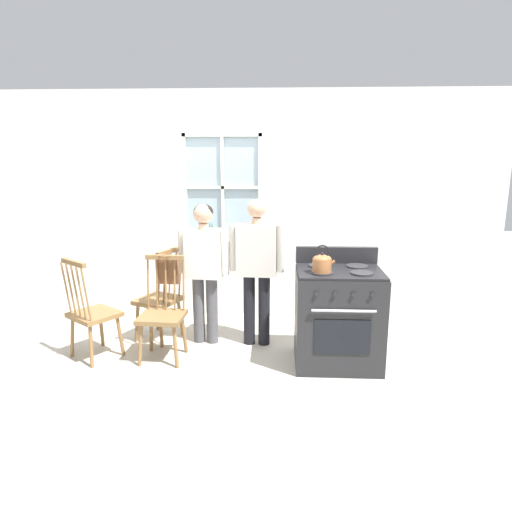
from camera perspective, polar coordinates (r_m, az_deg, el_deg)
The scene contains 11 objects.
ground_plane at distance 4.54m, azimuth -4.58°, elevation -13.17°, with size 16.00×16.00×0.00m, color #B2AD9E.
wall_back at distance 5.51m, azimuth -2.91°, elevation 6.01°, with size 6.40×0.16×2.70m.
chair_by_window at distance 4.55m, azimuth -11.61°, elevation -7.25°, with size 0.44×0.43×1.01m.
chair_near_wall at distance 5.02m, azimuth -11.93°, elevation -5.35°, with size 0.54×0.55×1.01m.
chair_center_cluster at distance 4.75m, azimuth -19.78°, elevation -6.86°, with size 0.58×0.57×1.01m.
person_elderly_left at distance 4.74m, azimuth -6.49°, elevation -0.64°, with size 0.54×0.24×1.48m.
person_teen_center at distance 4.66m, azimuth 0.09°, elevation -0.44°, with size 0.56×0.23×1.53m.
stove at distance 4.42m, azimuth 10.20°, elevation -7.40°, with size 0.80×0.68×1.08m.
kettle at distance 4.12m, azimuth 8.27°, elevation -0.81°, with size 0.21×0.17×0.25m.
potted_plant at distance 5.50m, azimuth -5.67°, elevation 2.61°, with size 0.14×0.14×0.22m.
handbag at distance 4.64m, azimuth -10.98°, elevation -1.70°, with size 0.22×0.20×0.31m.
Camera 1 is at (0.55, -4.05, 1.97)m, focal length 32.00 mm.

